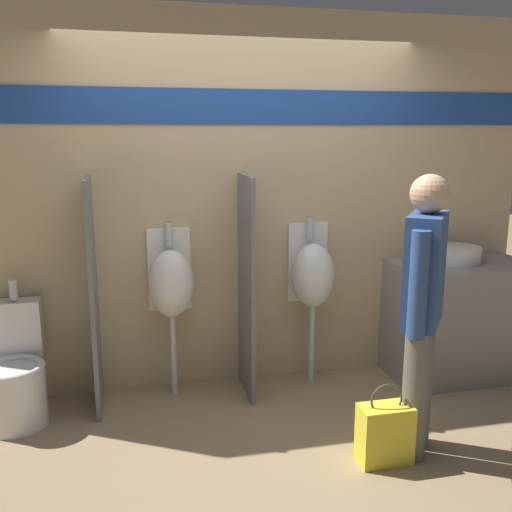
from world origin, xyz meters
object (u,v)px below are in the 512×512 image
Objects in this scene: cell_phone at (434,268)px; toilet at (15,378)px; shopping_bag at (385,433)px; urinal_far at (313,276)px; urinal_near_counter at (171,284)px; person_in_vest at (423,305)px; sink_basin at (454,254)px.

cell_phone is 0.15× the size of toilet.
cell_phone reaches higher than shopping_bag.
urinal_far is at bearing 4.80° from toilet.
person_in_vest is at bearing -39.12° from urinal_near_counter.
sink_basin is 0.32× the size of urinal_far.
sink_basin is 1.67m from shopping_bag.
sink_basin reaches higher than shopping_bag.
toilet is (-2.08, -0.17, -0.53)m from urinal_far.
person_in_vest reaches higher than urinal_far.
cell_phone is 1.89m from urinal_near_counter.
urinal_near_counter is 1.00× the size of urinal_far.
shopping_bag is at bearing -130.73° from cell_phone.
urinal_near_counter is 1.72m from shopping_bag.
urinal_near_counter is 1.72m from person_in_vest.
cell_phone is 0.97m from person_in_vest.
sink_basin is at bearing -4.92° from urinal_far.
toilet is (-3.17, -0.08, -0.66)m from sink_basin.
urinal_far is 1.12m from person_in_vest.
sink_basin is 1.11m from urinal_far.
shopping_bag is (-0.23, -0.08, -0.73)m from person_in_vest.
toilet is 0.55× the size of person_in_vest.
cell_phone is at bearing -18.06° from urinal_far.
toilet is at bearing 155.31° from shopping_bag.
person_in_vest reaches higher than shopping_bag.
sink_basin is 0.32m from cell_phone.
person_in_vest is (1.33, -1.08, 0.08)m from urinal_near_counter.
cell_phone is 0.29× the size of shopping_bag.
cell_phone is at bearing -8.24° from urinal_near_counter.
cell_phone is 2.97m from toilet.
shopping_bag is (0.06, -1.16, -0.65)m from urinal_far.
shopping_bag is (2.14, -0.98, -0.12)m from toilet.
toilet is at bearing 105.54° from person_in_vest.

